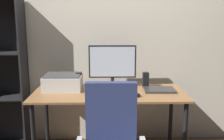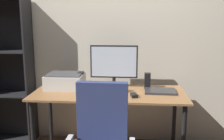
# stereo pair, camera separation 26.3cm
# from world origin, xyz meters

# --- Properties ---
(back_wall) EXTENTS (6.40, 0.10, 2.60)m
(back_wall) POSITION_xyz_m (0.00, 0.50, 1.30)
(back_wall) COLOR beige
(back_wall) RESTS_ON ground
(desk) EXTENTS (1.58, 0.66, 0.74)m
(desk) POSITION_xyz_m (0.00, 0.00, 0.65)
(desk) COLOR olive
(desk) RESTS_ON ground
(monitor) EXTENTS (0.52, 0.20, 0.47)m
(monitor) POSITION_xyz_m (0.04, 0.19, 1.01)
(monitor) COLOR black
(monitor) RESTS_ON desk
(keyboard) EXTENTS (0.29, 0.12, 0.02)m
(keyboard) POSITION_xyz_m (0.04, -0.16, 0.75)
(keyboard) COLOR black
(keyboard) RESTS_ON desk
(mouse) EXTENTS (0.08, 0.11, 0.03)m
(mouse) POSITION_xyz_m (0.26, -0.15, 0.76)
(mouse) COLOR black
(mouse) RESTS_ON desk
(coffee_mug) EXTENTS (0.10, 0.09, 0.09)m
(coffee_mug) POSITION_xyz_m (0.13, 0.00, 0.78)
(coffee_mug) COLOR white
(coffee_mug) RESTS_ON desk
(laptop) EXTENTS (0.33, 0.24, 0.02)m
(laptop) POSITION_xyz_m (0.53, 0.04, 0.75)
(laptop) COLOR #2D2D30
(laptop) RESTS_ON desk
(speaker_left) EXTENTS (0.06, 0.07, 0.17)m
(speaker_left) POSITION_xyz_m (-0.33, 0.18, 0.82)
(speaker_left) COLOR black
(speaker_left) RESTS_ON desk
(speaker_right) EXTENTS (0.06, 0.07, 0.17)m
(speaker_right) POSITION_xyz_m (0.41, 0.18, 0.82)
(speaker_right) COLOR black
(speaker_right) RESTS_ON desk
(printer) EXTENTS (0.40, 0.34, 0.16)m
(printer) POSITION_xyz_m (-0.50, 0.13, 0.82)
(printer) COLOR silver
(printer) RESTS_ON desk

